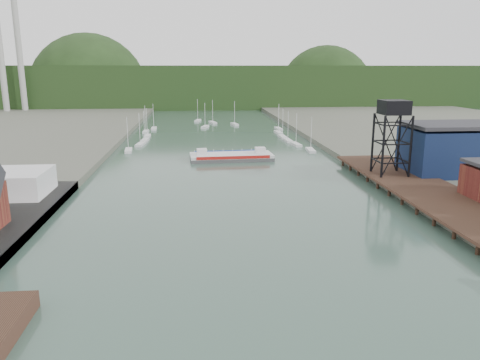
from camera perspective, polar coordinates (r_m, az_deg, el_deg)
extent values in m
plane|color=#324D3F|center=(46.28, 4.29, -18.99)|extent=(600.00, 600.00, 0.00)
cube|color=black|center=(97.02, 21.73, -1.12)|extent=(14.00, 70.00, 0.50)
cylinder|color=black|center=(94.73, 18.44, -1.88)|extent=(0.60, 0.60, 2.20)
cylinder|color=black|center=(100.14, 24.74, -1.62)|extent=(0.60, 0.60, 2.20)
cylinder|color=black|center=(102.48, 17.06, 3.85)|extent=(0.50, 0.50, 13.00)
cylinder|color=black|center=(104.91, 20.10, 3.84)|extent=(0.50, 0.50, 13.00)
cylinder|color=black|center=(107.98, 15.87, 4.40)|extent=(0.50, 0.50, 13.00)
cylinder|color=black|center=(110.28, 18.79, 4.38)|extent=(0.50, 0.50, 13.00)
cube|color=black|center=(105.45, 18.28, 8.41)|extent=(5.50, 5.50, 3.00)
cube|color=#0D163C|center=(115.14, 24.38, 3.21)|extent=(20.00, 14.00, 10.00)
cube|color=#2D2D33|center=(114.35, 24.67, 6.12)|extent=(20.50, 14.50, 0.80)
cube|color=silver|center=(145.88, -13.44, 3.51)|extent=(2.67, 7.65, 0.90)
cube|color=silver|center=(156.74, -12.06, 4.26)|extent=(2.81, 7.67, 0.90)
cube|color=silver|center=(165.39, -11.52, 4.76)|extent=(2.35, 7.59, 0.90)
cube|color=silver|center=(175.16, -11.22, 5.25)|extent=(2.01, 7.50, 0.90)
cube|color=silver|center=(187.41, -11.41, 5.77)|extent=(2.00, 7.50, 0.90)
cube|color=silver|center=(196.90, -10.45, 6.18)|extent=(2.16, 7.54, 0.90)
cube|color=silver|center=(143.81, 8.61, 3.59)|extent=(2.53, 7.62, 0.90)
cube|color=silver|center=(154.36, 6.83, 4.32)|extent=(2.76, 7.67, 0.90)
cube|color=silver|center=(162.65, 5.84, 4.82)|extent=(2.22, 7.56, 0.90)
cube|color=silver|center=(171.35, 5.20, 5.27)|extent=(2.18, 7.54, 0.90)
cube|color=silver|center=(182.24, 4.69, 5.78)|extent=(2.46, 7.61, 0.90)
cube|color=silver|center=(193.93, 4.71, 6.25)|extent=(2.48, 7.61, 0.90)
cube|color=silver|center=(199.96, -4.27, 6.48)|extent=(3.78, 7.76, 0.90)
cube|color=silver|center=(208.56, -0.67, 6.81)|extent=(3.31, 7.74, 0.90)
cube|color=silver|center=(215.95, -3.34, 7.02)|extent=(3.76, 7.76, 0.90)
cube|color=silver|center=(223.77, -5.16, 7.21)|extent=(3.40, 7.74, 0.90)
cylinder|color=#A7A7A2|center=(287.59, -27.13, 13.14)|extent=(3.20, 3.20, 60.00)
cylinder|color=#A7A7A2|center=(289.53, -25.26, 13.32)|extent=(3.20, 3.20, 60.00)
cube|color=#1D3115|center=(338.73, -4.27, 11.34)|extent=(500.00, 120.00, 28.00)
sphere|color=#1D3115|center=(346.64, -17.81, 10.13)|extent=(80.00, 80.00, 80.00)
sphere|color=#1D3115|center=(362.13, 10.34, 10.36)|extent=(70.00, 70.00, 70.00)
cube|color=#47484A|center=(129.51, -1.06, 2.69)|extent=(23.02, 10.21, 0.90)
cube|color=silver|center=(129.36, -1.06, 3.04)|extent=(23.02, 10.21, 0.72)
cube|color=#B31914|center=(124.89, -0.80, 2.74)|extent=(19.84, 1.18, 0.81)
cube|color=navy|center=(133.78, -1.31, 3.47)|extent=(19.84, 1.18, 0.81)
cube|color=silver|center=(128.41, -4.67, 3.41)|extent=(2.85, 2.85, 1.81)
cube|color=silver|center=(130.44, 2.48, 3.60)|extent=(2.85, 2.85, 1.81)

